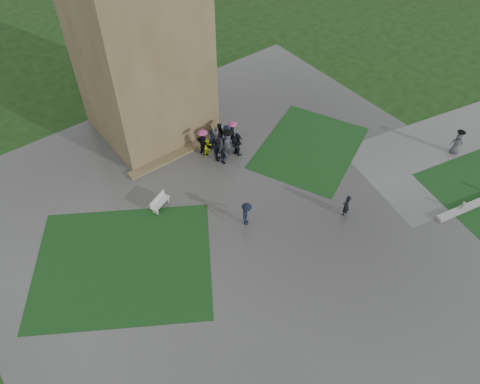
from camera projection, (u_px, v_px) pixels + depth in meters
ground at (267, 239)px, 30.93m from camera, size 120.00×120.00×0.00m
plaza at (248, 220)px, 32.01m from camera, size 34.00×34.00×0.02m
lawn_inset_left at (123, 263)px, 29.55m from camera, size 14.10×13.46×0.01m
lawn_inset_right at (309, 148)px, 37.19m from camera, size 11.12×10.15×0.01m
tower at (136, 24)px, 32.62m from camera, size 8.00×8.00×18.00m
tower_plinth at (181, 152)px, 36.64m from camera, size 9.00×0.80×0.22m
bench at (160, 202)px, 32.51m from camera, size 1.70×1.13×0.95m
visitor_cluster at (221, 142)px, 35.97m from camera, size 3.24×3.26×2.57m
pedestrian_mid at (247, 214)px, 31.16m from camera, size 1.34×1.27×1.89m
pedestrian_near at (346, 205)px, 31.76m from camera, size 0.70×0.51×1.77m
pedestrian_path at (458, 142)px, 36.01m from camera, size 1.02×1.08×2.21m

